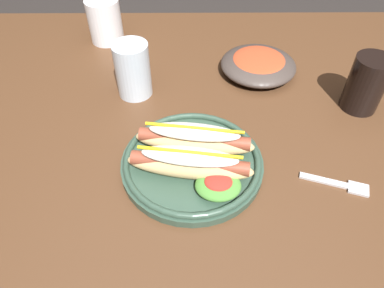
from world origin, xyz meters
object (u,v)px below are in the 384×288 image
(hot_dog_plate, at_px, (193,158))
(water_cup, at_px, (133,70))
(side_bowl, at_px, (258,64))
(fork, at_px, (340,184))
(soda_cup, at_px, (366,84))
(extra_cup, at_px, (105,21))

(hot_dog_plate, distance_m, water_cup, 0.27)
(water_cup, height_order, side_bowl, water_cup)
(fork, bearing_deg, water_cup, 163.65)
(hot_dog_plate, height_order, soda_cup, soda_cup)
(fork, height_order, extra_cup, extra_cup)
(soda_cup, height_order, water_cup, water_cup)
(hot_dog_plate, bearing_deg, fork, -9.35)
(hot_dog_plate, xyz_separation_m, soda_cup, (0.37, 0.18, 0.03))
(fork, xyz_separation_m, extra_cup, (-0.50, 0.51, 0.05))
(hot_dog_plate, relative_size, fork, 2.20)
(fork, height_order, soda_cup, soda_cup)
(hot_dog_plate, xyz_separation_m, side_bowl, (0.16, 0.31, -0.00))
(fork, bearing_deg, soda_cup, 83.25)
(water_cup, xyz_separation_m, extra_cup, (-0.10, 0.24, -0.01))
(extra_cup, distance_m, side_bowl, 0.43)
(soda_cup, xyz_separation_m, water_cup, (-0.50, 0.05, 0.00))
(hot_dog_plate, distance_m, fork, 0.27)
(soda_cup, bearing_deg, extra_cup, 154.08)
(soda_cup, distance_m, water_cup, 0.50)
(water_cup, bearing_deg, fork, -34.78)
(hot_dog_plate, height_order, extra_cup, extra_cup)
(fork, distance_m, extra_cup, 0.71)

